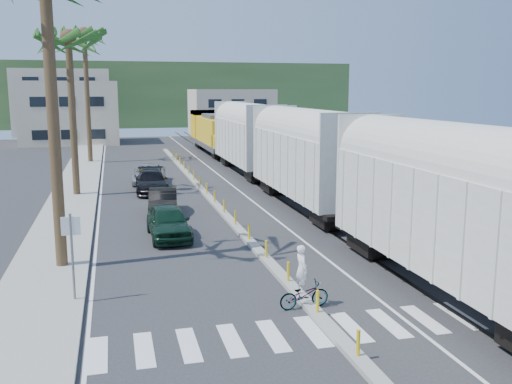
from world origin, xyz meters
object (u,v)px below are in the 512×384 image
car_second (163,202)px  car_lead (168,222)px  cyclist (303,288)px  street_sign (72,245)px

car_second → car_lead: bearing=-86.9°
cyclist → car_lead: bearing=12.1°
street_sign → cyclist: (7.11, -2.21, -1.31)m
car_second → cyclist: cyclist is taller
street_sign → cyclist: size_ratio=1.44×
street_sign → car_second: bearing=72.8°
car_lead → car_second: size_ratio=1.01×
car_lead → street_sign: bearing=-117.8°
cyclist → car_second: bearing=5.2°
street_sign → car_lead: bearing=63.8°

